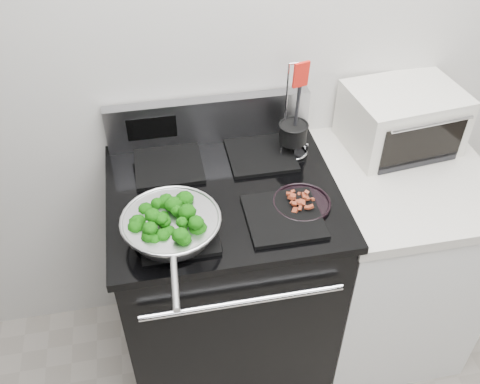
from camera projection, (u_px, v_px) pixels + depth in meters
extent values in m
cube|color=silver|center=(289.00, 31.00, 1.86)|extent=(4.00, 0.02, 2.70)
cube|color=black|center=(225.00, 283.00, 2.15)|extent=(0.76, 0.66, 0.92)
cube|color=black|center=(223.00, 194.00, 1.84)|extent=(0.79, 0.69, 0.03)
cube|color=#99999E|center=(209.00, 120.00, 1.99)|extent=(0.76, 0.05, 0.18)
cube|color=black|center=(178.00, 231.00, 1.67)|extent=(0.24, 0.24, 0.01)
cube|color=black|center=(284.00, 217.00, 1.72)|extent=(0.24, 0.24, 0.01)
cube|color=black|center=(169.00, 165.00, 1.93)|extent=(0.24, 0.24, 0.01)
cube|color=black|center=(261.00, 154.00, 1.97)|extent=(0.24, 0.24, 0.01)
cube|color=white|center=(385.00, 261.00, 2.26)|extent=(0.60, 0.66, 0.88)
cube|color=beige|center=(407.00, 178.00, 1.96)|extent=(0.62, 0.68, 0.04)
torus|color=silver|center=(171.00, 219.00, 1.62)|extent=(0.31, 0.31, 0.01)
cylinder|color=silver|center=(175.00, 282.00, 1.44)|extent=(0.03, 0.19, 0.02)
cylinder|color=black|center=(302.00, 203.00, 1.77)|extent=(0.19, 0.19, 0.01)
cylinder|color=black|center=(293.00, 133.00, 1.94)|extent=(0.10, 0.10, 0.07)
cylinder|color=black|center=(295.00, 113.00, 1.88)|extent=(0.01, 0.01, 0.22)
cube|color=red|center=(298.00, 73.00, 1.78)|extent=(0.06, 0.02, 0.09)
cube|color=white|center=(401.00, 118.00, 2.01)|extent=(0.44, 0.35, 0.23)
cube|color=black|center=(419.00, 144.00, 1.90)|extent=(0.32, 0.04, 0.16)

